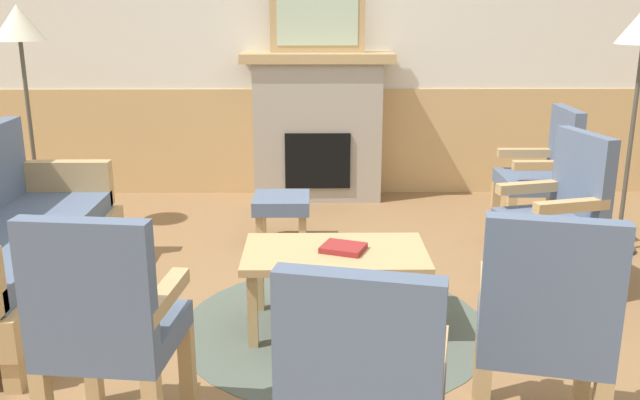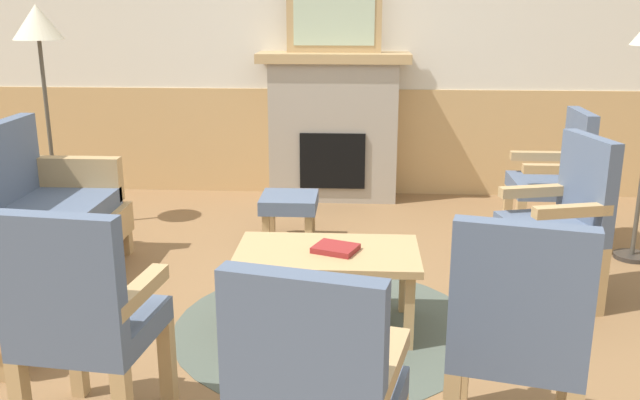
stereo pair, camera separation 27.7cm
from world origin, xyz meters
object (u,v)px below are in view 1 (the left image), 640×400
at_px(fireplace, 317,126).
at_px(armchair_near_fireplace, 560,209).
at_px(framed_picture, 317,19).
at_px(couch, 7,245).
at_px(armchair_front_center, 363,393).
at_px(armchair_front_left, 106,322).
at_px(coffee_table, 335,260).
at_px(armchair_corner_left, 544,321).
at_px(floor_lamp_by_couch, 20,38).
at_px(book_on_table, 343,248).
at_px(footstool, 282,206).
at_px(armchair_by_window_left, 545,170).

xyz_separation_m(fireplace, armchair_near_fireplace, (1.39, -2.16, -0.11)).
distance_m(framed_picture, couch, 3.15).
distance_m(fireplace, armchair_front_center, 4.11).
xyz_separation_m(armchair_near_fireplace, armchair_front_left, (-2.21, -1.45, 0.00)).
relative_size(coffee_table, armchair_near_fireplace, 0.98).
bearing_deg(fireplace, armchair_corner_left, -77.17).
xyz_separation_m(fireplace, floor_lamp_by_couch, (-2.10, -0.96, 0.80)).
distance_m(book_on_table, armchair_front_left, 1.39).
bearing_deg(footstool, floor_lamp_by_couch, 171.83).
bearing_deg(framed_picture, armchair_corner_left, -77.17).
bearing_deg(armchair_front_left, armchair_front_center, -28.18).
relative_size(footstool, armchair_corner_left, 0.41).
xyz_separation_m(couch, armchair_front_left, (0.92, -1.26, 0.14)).
distance_m(book_on_table, footstool, 1.41).
relative_size(framed_picture, armchair_front_center, 0.82).
bearing_deg(framed_picture, armchair_front_center, -88.46).
bearing_deg(armchair_by_window_left, book_on_table, -137.39).
bearing_deg(couch, armchair_by_window_left, 18.96).
height_order(coffee_table, armchair_front_center, armchair_front_center).
bearing_deg(armchair_corner_left, armchair_front_left, 179.61).
xyz_separation_m(footstool, armchair_near_fireplace, (1.66, -0.93, 0.25)).
height_order(armchair_near_fireplace, armchair_front_left, same).
height_order(book_on_table, armchair_near_fireplace, armchair_near_fireplace).
bearing_deg(framed_picture, book_on_table, -87.44).
xyz_separation_m(book_on_table, armchair_corner_left, (0.71, -1.04, 0.08)).
bearing_deg(armchair_corner_left, couch, 153.68).
relative_size(book_on_table, floor_lamp_by_couch, 0.13).
xyz_separation_m(couch, footstool, (1.47, 1.12, -0.11)).
bearing_deg(footstool, armchair_front_left, -103.07).
distance_m(armchair_by_window_left, armchair_corner_left, 2.55).
height_order(armchair_near_fireplace, armchair_by_window_left, same).
height_order(couch, footstool, couch).
distance_m(fireplace, book_on_table, 2.59).
xyz_separation_m(couch, coffee_table, (1.81, -0.22, -0.01)).
height_order(couch, armchair_front_left, same).
distance_m(coffee_table, armchair_near_fireplace, 1.39).
bearing_deg(fireplace, armchair_front_center, -88.46).
xyz_separation_m(framed_picture, book_on_table, (0.12, -2.58, -1.10)).
bearing_deg(armchair_by_window_left, fireplace, 143.56).
bearing_deg(couch, book_on_table, -7.03).
bearing_deg(armchair_front_center, floor_lamp_by_couch, 125.20).
height_order(coffee_table, armchair_front_left, armchair_front_left).
relative_size(footstool, armchair_by_window_left, 0.41).
relative_size(book_on_table, armchair_front_left, 0.22).
bearing_deg(armchair_corner_left, fireplace, 102.83).
distance_m(fireplace, armchair_front_left, 3.70).
relative_size(fireplace, armchair_corner_left, 1.33).
bearing_deg(armchair_corner_left, floor_lamp_by_couch, 137.83).
height_order(fireplace, coffee_table, fireplace).
distance_m(couch, coffee_table, 1.83).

